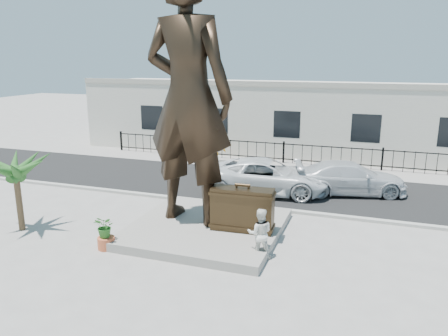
# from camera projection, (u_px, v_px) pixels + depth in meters

# --- Properties ---
(ground) EXTENTS (100.00, 100.00, 0.00)m
(ground) POSITION_uv_depth(u_px,v_px,m) (204.00, 251.00, 14.15)
(ground) COLOR #9E9991
(ground) RESTS_ON ground
(street) EXTENTS (40.00, 7.00, 0.01)m
(street) POSITION_uv_depth(u_px,v_px,m) (264.00, 185.00, 21.48)
(street) COLOR black
(street) RESTS_ON ground
(curb) EXTENTS (40.00, 0.25, 0.12)m
(curb) POSITION_uv_depth(u_px,v_px,m) (243.00, 206.00, 18.26)
(curb) COLOR #A5A399
(curb) RESTS_ON ground
(far_sidewalk) EXTENTS (40.00, 2.50, 0.02)m
(far_sidewalk) POSITION_uv_depth(u_px,v_px,m) (280.00, 166.00, 25.14)
(far_sidewalk) COLOR #9E9991
(far_sidewalk) RESTS_ON ground
(plinth) EXTENTS (5.20, 5.20, 0.30)m
(plinth) POSITION_uv_depth(u_px,v_px,m) (206.00, 228.00, 15.65)
(plinth) COLOR gray
(plinth) RESTS_ON ground
(fence) EXTENTS (22.00, 0.10, 1.20)m
(fence) POSITION_uv_depth(u_px,v_px,m) (283.00, 153.00, 25.73)
(fence) COLOR black
(fence) RESTS_ON ground
(building) EXTENTS (28.00, 7.00, 4.40)m
(building) POSITION_uv_depth(u_px,v_px,m) (297.00, 117.00, 29.18)
(building) COLOR silver
(building) RESTS_ON ground
(statue) EXTENTS (3.47, 2.47, 8.94)m
(statue) POSITION_uv_depth(u_px,v_px,m) (188.00, 97.00, 15.03)
(statue) COLOR black
(statue) RESTS_ON plinth
(suitcase) EXTENTS (2.16, 0.80, 1.50)m
(suitcase) POSITION_uv_depth(u_px,v_px,m) (242.00, 209.00, 14.93)
(suitcase) COLOR #302314
(suitcase) RESTS_ON plinth
(tourist) EXTENTS (0.92, 0.80, 1.61)m
(tourist) POSITION_uv_depth(u_px,v_px,m) (260.00, 233.00, 13.51)
(tourist) COLOR white
(tourist) RESTS_ON ground
(car_white) EXTENTS (5.96, 3.43, 1.56)m
(car_white) POSITION_uv_depth(u_px,v_px,m) (266.00, 176.00, 20.02)
(car_white) COLOR silver
(car_white) RESTS_ON street
(car_silver) EXTENTS (5.40, 3.33, 1.46)m
(car_silver) POSITION_uv_depth(u_px,v_px,m) (350.00, 178.00, 19.94)
(car_silver) COLOR silver
(car_silver) RESTS_ON street
(worker) EXTENTS (1.37, 1.18, 1.83)m
(worker) POSITION_uv_depth(u_px,v_px,m) (216.00, 147.00, 25.81)
(worker) COLOR #F7A00D
(worker) RESTS_ON far_sidewalk
(palm_tree) EXTENTS (1.80, 1.80, 3.20)m
(palm_tree) POSITION_uv_depth(u_px,v_px,m) (23.00, 230.00, 15.91)
(palm_tree) COLOR #214F1D
(palm_tree) RESTS_ON ground
(planter) EXTENTS (0.56, 0.56, 0.40)m
(planter) POSITION_uv_depth(u_px,v_px,m) (106.00, 243.00, 14.28)
(planter) COLOR #C15833
(planter) RESTS_ON ground
(shrub) EXTENTS (0.80, 0.74, 0.74)m
(shrub) POSITION_uv_depth(u_px,v_px,m) (105.00, 227.00, 14.14)
(shrub) COLOR #26601F
(shrub) RESTS_ON planter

